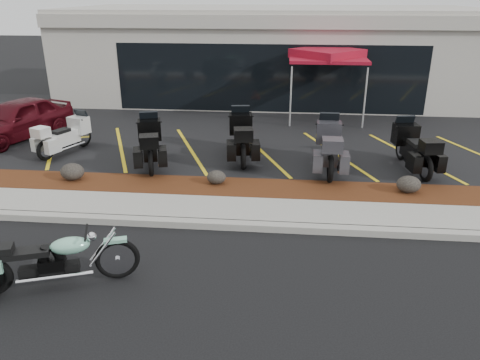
# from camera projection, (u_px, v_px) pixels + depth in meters

# --- Properties ---
(ground) EXTENTS (90.00, 90.00, 0.00)m
(ground) POSITION_uv_depth(u_px,v_px,m) (247.00, 251.00, 9.02)
(ground) COLOR black
(ground) RESTS_ON ground
(curb) EXTENTS (24.00, 0.25, 0.15)m
(curb) POSITION_uv_depth(u_px,v_px,m) (251.00, 226.00, 9.82)
(curb) COLOR gray
(curb) RESTS_ON ground
(sidewalk) EXTENTS (24.00, 1.20, 0.15)m
(sidewalk) POSITION_uv_depth(u_px,v_px,m) (253.00, 211.00, 10.47)
(sidewalk) COLOR gray
(sidewalk) RESTS_ON ground
(mulch_bed) EXTENTS (24.00, 1.20, 0.16)m
(mulch_bed) POSITION_uv_depth(u_px,v_px,m) (256.00, 190.00, 11.58)
(mulch_bed) COLOR #3C1E0D
(mulch_bed) RESTS_ON ground
(upper_lot) EXTENTS (26.00, 9.60, 0.15)m
(upper_lot) POSITION_uv_depth(u_px,v_px,m) (266.00, 130.00, 16.56)
(upper_lot) COLOR black
(upper_lot) RESTS_ON ground
(dealership_building) EXTENTS (18.00, 8.16, 4.00)m
(dealership_building) POSITION_uv_depth(u_px,v_px,m) (273.00, 53.00, 21.62)
(dealership_building) COLOR #A8A398
(dealership_building) RESTS_ON ground
(boulder_left) EXTENTS (0.61, 0.51, 0.43)m
(boulder_left) POSITION_uv_depth(u_px,v_px,m) (72.00, 172.00, 11.94)
(boulder_left) COLOR black
(boulder_left) RESTS_ON mulch_bed
(boulder_mid) EXTENTS (0.48, 0.40, 0.34)m
(boulder_mid) POSITION_uv_depth(u_px,v_px,m) (216.00, 177.00, 11.71)
(boulder_mid) COLOR black
(boulder_mid) RESTS_ON mulch_bed
(boulder_right) EXTENTS (0.57, 0.48, 0.41)m
(boulder_right) POSITION_uv_depth(u_px,v_px,m) (409.00, 184.00, 11.19)
(boulder_right) COLOR black
(boulder_right) RESTS_ON mulch_bed
(hero_cruiser) EXTENTS (2.93, 1.61, 1.00)m
(hero_cruiser) POSITION_uv_depth(u_px,v_px,m) (117.00, 253.00, 7.98)
(hero_cruiser) COLOR #7BBFA2
(hero_cruiser) RESTS_ON ground
(touring_white) EXTENTS (1.48, 2.15, 1.17)m
(touring_white) POSITION_uv_depth(u_px,v_px,m) (82.00, 128.00, 14.41)
(touring_white) COLOR silver
(touring_white) RESTS_ON upper_lot
(touring_black_front) EXTENTS (1.46, 2.44, 1.33)m
(touring_black_front) POSITION_uv_depth(u_px,v_px,m) (150.00, 134.00, 13.57)
(touring_black_front) COLOR black
(touring_black_front) RESTS_ON upper_lot
(touring_black_mid) EXTENTS (1.22, 2.48, 1.38)m
(touring_black_mid) POSITION_uv_depth(u_px,v_px,m) (240.00, 128.00, 14.09)
(touring_black_mid) COLOR black
(touring_black_mid) RESTS_ON upper_lot
(touring_grey) EXTENTS (0.99, 2.42, 1.39)m
(touring_grey) POSITION_uv_depth(u_px,v_px,m) (328.00, 136.00, 13.22)
(touring_grey) COLOR #333238
(touring_grey) RESTS_ON upper_lot
(touring_black_rear) EXTENTS (1.19, 2.36, 1.31)m
(touring_black_rear) POSITION_uv_depth(u_px,v_px,m) (403.00, 138.00, 13.21)
(touring_black_rear) COLOR black
(touring_black_rear) RESTS_ON upper_lot
(parked_car) EXTENTS (2.81, 4.13, 1.30)m
(parked_car) POSITION_uv_depth(u_px,v_px,m) (17.00, 119.00, 15.17)
(parked_car) COLOR #400910
(parked_car) RESTS_ON upper_lot
(traffic_cone) EXTENTS (0.44, 0.44, 0.42)m
(traffic_cone) POSITION_uv_depth(u_px,v_px,m) (246.00, 125.00, 16.20)
(traffic_cone) COLOR red
(traffic_cone) RESTS_ON upper_lot
(popup_canopy) EXTENTS (2.94, 2.94, 2.56)m
(popup_canopy) POSITION_uv_depth(u_px,v_px,m) (327.00, 56.00, 17.04)
(popup_canopy) COLOR silver
(popup_canopy) RESTS_ON upper_lot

